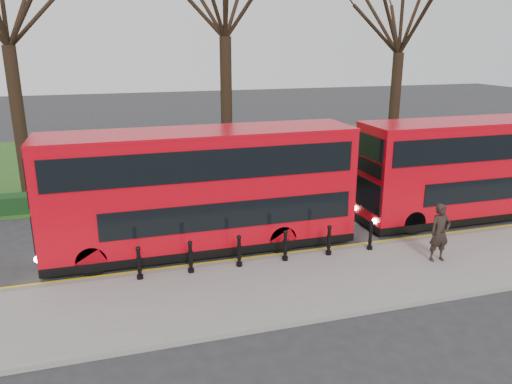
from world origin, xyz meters
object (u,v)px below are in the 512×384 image
object	(u,v)px
bus_rear	(479,169)
pedestrian	(440,233)
bus_lead	(201,191)
bollard_row	(263,249)

from	to	relation	value
bus_rear	pedestrian	xyz separation A→B (m)	(-4.41, -3.62, -0.94)
bus_lead	pedestrian	xyz separation A→B (m)	(7.14, -3.52, -1.01)
bollard_row	bus_lead	xyz separation A→B (m)	(-1.56, 2.08, 1.48)
bollard_row	bus_rear	size ratio (longest dim) A/B	0.78
bus_lead	bus_rear	distance (m)	11.55
bus_rear	pedestrian	distance (m)	5.78
bus_lead	pedestrian	size ratio (longest dim) A/B	5.49
bus_lead	pedestrian	distance (m)	8.03
bollard_row	bus_lead	size ratio (longest dim) A/B	0.75
bus_rear	bus_lead	bearing A→B (deg)	-179.51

